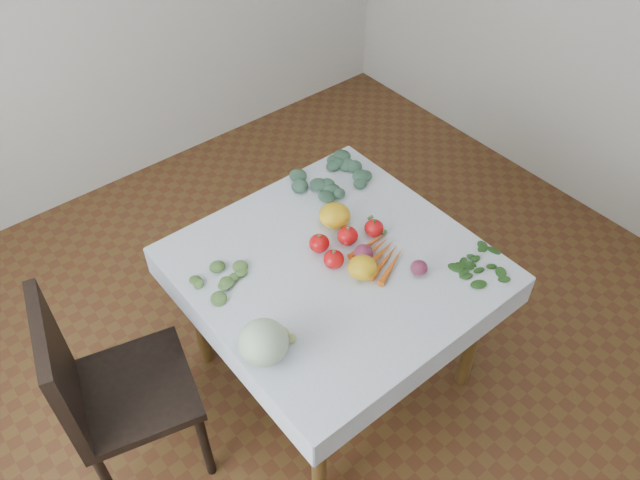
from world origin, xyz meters
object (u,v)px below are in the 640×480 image
at_px(heirloom_back, 335,215).
at_px(cabbage, 264,342).
at_px(table, 335,280).
at_px(carrot_bunch, 379,255).
at_px(chair, 104,387).

bearing_deg(heirloom_back, cabbage, -149.81).
distance_m(table, carrot_bunch, 0.22).
xyz_separation_m(chair, heirloom_back, (1.11, -0.01, 0.23)).
distance_m(cabbage, heirloom_back, 0.73).
bearing_deg(chair, table, -11.16).
xyz_separation_m(chair, carrot_bunch, (1.12, -0.28, 0.20)).
distance_m(chair, carrot_bunch, 1.17).
height_order(cabbage, carrot_bunch, cabbage).
bearing_deg(carrot_bunch, chair, 165.82).
height_order(table, heirloom_back, heirloom_back).
relative_size(table, heirloom_back, 7.37).
bearing_deg(table, heirloom_back, 50.45).
height_order(chair, cabbage, chair).
relative_size(table, chair, 1.01).
xyz_separation_m(table, heirloom_back, (0.15, 0.18, 0.15)).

